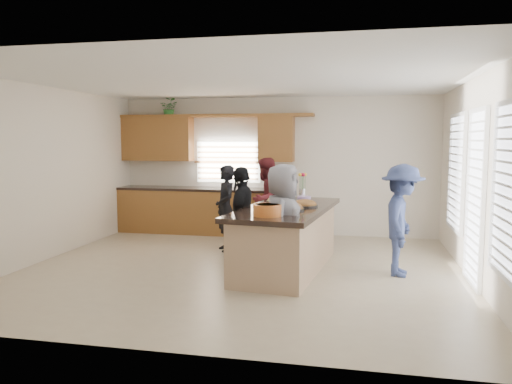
% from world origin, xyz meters
% --- Properties ---
extents(floor, '(6.50, 6.50, 0.00)m').
position_xyz_m(floor, '(0.00, 0.00, 0.00)').
color(floor, '#C0B08F').
rests_on(floor, ground).
extents(room_shell, '(6.52, 6.02, 2.81)m').
position_xyz_m(room_shell, '(0.00, 0.00, 1.90)').
color(room_shell, silver).
rests_on(room_shell, ground).
extents(back_cabinetry, '(4.08, 0.66, 2.46)m').
position_xyz_m(back_cabinetry, '(-1.47, 2.73, 0.91)').
color(back_cabinetry, brown).
rests_on(back_cabinetry, ground).
extents(right_wall_glazing, '(0.06, 4.00, 2.25)m').
position_xyz_m(right_wall_glazing, '(3.22, -0.13, 1.34)').
color(right_wall_glazing, white).
rests_on(right_wall_glazing, ground).
extents(island, '(1.45, 2.81, 0.95)m').
position_xyz_m(island, '(0.66, 0.14, 0.45)').
color(island, tan).
rests_on(island, ground).
extents(platter_front, '(0.48, 0.48, 0.20)m').
position_xyz_m(platter_front, '(0.72, -0.19, 0.98)').
color(platter_front, black).
rests_on(platter_front, island).
extents(platter_mid, '(0.39, 0.39, 0.16)m').
position_xyz_m(platter_mid, '(0.92, 0.24, 0.98)').
color(platter_mid, black).
rests_on(platter_mid, island).
extents(platter_back, '(0.38, 0.38, 0.15)m').
position_xyz_m(platter_back, '(0.45, 0.63, 0.98)').
color(platter_back, black).
rests_on(platter_back, island).
extents(salad_bowl, '(0.38, 0.38, 0.15)m').
position_xyz_m(salad_bowl, '(0.54, -0.79, 1.04)').
color(salad_bowl, orange).
rests_on(salad_bowl, island).
extents(clear_cup, '(0.09, 0.09, 0.09)m').
position_xyz_m(clear_cup, '(0.90, -0.70, 1.00)').
color(clear_cup, white).
rests_on(clear_cup, island).
extents(plate_stack, '(0.23, 0.23, 0.05)m').
position_xyz_m(plate_stack, '(0.80, 1.17, 0.97)').
color(plate_stack, '#BC9AE0').
rests_on(plate_stack, island).
extents(flower_vase, '(0.14, 0.14, 0.43)m').
position_xyz_m(flower_vase, '(0.75, 1.37, 1.19)').
color(flower_vase, silver).
rests_on(flower_vase, island).
extents(potted_plant, '(0.39, 0.35, 0.40)m').
position_xyz_m(potted_plant, '(-2.22, 2.82, 2.60)').
color(potted_plant, '#317C32').
rests_on(potted_plant, back_cabinetry).
extents(woman_left_back, '(0.59, 0.65, 1.50)m').
position_xyz_m(woman_left_back, '(-0.57, 1.20, 0.75)').
color(woman_left_back, black).
rests_on(woman_left_back, ground).
extents(woman_left_mid, '(0.83, 0.93, 1.61)m').
position_xyz_m(woman_left_mid, '(-0.04, 2.12, 0.80)').
color(woman_left_mid, '#5B1B20').
rests_on(woman_left_mid, ground).
extents(woman_left_front, '(0.38, 0.91, 1.54)m').
position_xyz_m(woman_left_front, '(-0.02, 0.11, 0.77)').
color(woman_left_front, black).
rests_on(woman_left_front, ground).
extents(woman_right_back, '(0.75, 1.11, 1.60)m').
position_xyz_m(woman_right_back, '(2.32, 0.16, 0.80)').
color(woman_right_back, navy).
rests_on(woman_right_back, ground).
extents(woman_right_front, '(0.52, 0.80, 1.62)m').
position_xyz_m(woman_right_front, '(0.70, -0.51, 0.81)').
color(woman_right_front, slate).
rests_on(woman_right_front, ground).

